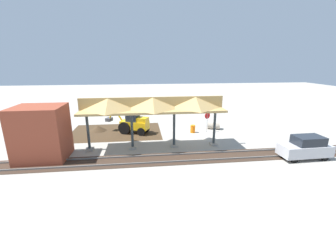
% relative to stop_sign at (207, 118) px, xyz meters
% --- Properties ---
extents(ground_plane, '(120.00, 120.00, 0.00)m').
position_rel_stop_sign_xyz_m(ground_plane, '(1.70, 0.13, -1.74)').
color(ground_plane, '#9E998E').
extents(dirt_work_zone, '(10.40, 7.00, 0.01)m').
position_rel_stop_sign_xyz_m(dirt_work_zone, '(10.55, -1.48, -1.73)').
color(dirt_work_zone, '#42301E').
rests_on(dirt_work_zone, ground).
extents(platform_canopy, '(13.13, 3.20, 4.90)m').
position_rel_stop_sign_xyz_m(platform_canopy, '(6.45, 4.07, 2.43)').
color(platform_canopy, '#9E998E').
rests_on(platform_canopy, ground).
extents(rail_tracks, '(60.00, 2.58, 0.15)m').
position_rel_stop_sign_xyz_m(rail_tracks, '(1.70, 6.92, -1.71)').
color(rail_tracks, slate).
rests_on(rail_tracks, ground).
extents(stop_sign, '(0.71, 0.33, 2.40)m').
position_rel_stop_sign_xyz_m(stop_sign, '(0.00, 0.00, 0.00)').
color(stop_sign, gray).
rests_on(stop_sign, ground).
extents(backhoe, '(5.18, 3.18, 2.82)m').
position_rel_stop_sign_xyz_m(backhoe, '(8.48, -0.81, -0.47)').
color(backhoe, '#EAB214').
rests_on(backhoe, ground).
extents(dirt_mound, '(4.06, 4.06, 1.23)m').
position_rel_stop_sign_xyz_m(dirt_mound, '(12.75, -2.21, -1.74)').
color(dirt_mound, '#42301E').
rests_on(dirt_mound, ground).
extents(concrete_pipe, '(1.70, 1.35, 0.90)m').
position_rel_stop_sign_xyz_m(concrete_pipe, '(-1.26, -1.28, -1.28)').
color(concrete_pipe, '#9E9384').
rests_on(concrete_pipe, ground).
extents(brick_utility_building, '(3.90, 3.41, 4.52)m').
position_rel_stop_sign_xyz_m(brick_utility_building, '(15.84, 5.46, 0.52)').
color(brick_utility_building, brown).
rests_on(brick_utility_building, ground).
extents(distant_parked_car, '(4.24, 1.86, 1.98)m').
position_rel_stop_sign_xyz_m(distant_parked_car, '(-6.22, 8.11, -0.75)').
color(distant_parked_car, '#B7B7BC').
rests_on(distant_parked_car, ground).
extents(traffic_barrel, '(0.56, 0.56, 0.90)m').
position_rel_stop_sign_xyz_m(traffic_barrel, '(1.64, -0.11, -1.29)').
color(traffic_barrel, orange).
rests_on(traffic_barrel, ground).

